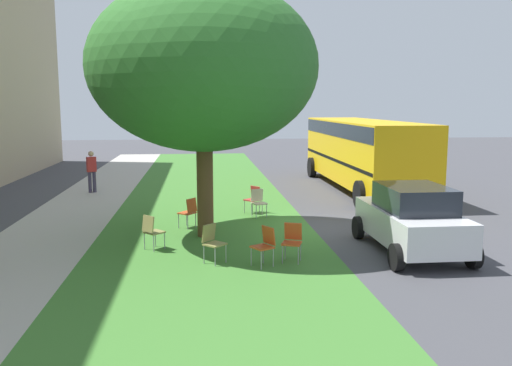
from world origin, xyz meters
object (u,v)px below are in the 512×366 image
chair_2 (265,243)px  chair_4 (292,239)px  chair_0 (258,201)px  chair_3 (212,240)px  school_bus (362,148)px  chair_6 (189,210)px  chair_1 (152,230)px  parked_car (412,219)px  pedestrian_1 (92,170)px  chair_5 (253,197)px  street_tree (203,67)px

chair_2 → chair_4: same height
chair_0 → chair_3: size_ratio=1.00×
school_bus → chair_6: bearing=132.1°
chair_1 → chair_4: (-1.29, -3.26, 0.00)m
chair_0 → chair_1: 4.75m
chair_2 → parked_car: (0.71, -3.64, 0.32)m
chair_3 → chair_4: same height
chair_6 → pedestrian_1: 7.87m
chair_4 → school_bus: size_ratio=0.08×
chair_1 → chair_2: bearing=-121.2°
chair_6 → parked_car: size_ratio=0.24×
chair_4 → school_bus: bearing=-25.2°
chair_6 → parked_car: 6.24m
chair_3 → pedestrian_1: 11.23m
chair_0 → chair_4: bearing=-177.3°
chair_3 → chair_6: bearing=9.6°
chair_5 → chair_6: bearing=133.8°
chair_3 → pedestrian_1: bearing=24.3°
chair_3 → chair_5: same height
chair_1 → chair_5: 5.18m
school_bus → pedestrian_1: bearing=88.2°
chair_2 → pedestrian_1: pedestrian_1 is taller
street_tree → school_bus: street_tree is taller
street_tree → chair_1: size_ratio=7.66×
chair_4 → school_bus: school_bus is taller
pedestrian_1 → chair_3: bearing=-155.7°
chair_2 → parked_car: 3.72m
chair_4 → pedestrian_1: pedestrian_1 is taller
chair_3 → parked_car: size_ratio=0.24×
street_tree → chair_5: 5.23m
street_tree → school_bus: bearing=-41.9°
chair_3 → chair_5: bearing=-15.2°
chair_1 → chair_2: size_ratio=1.00×
chair_1 → school_bus: 11.83m
chair_2 → pedestrian_1: (10.60, 5.76, 0.41)m
chair_5 → pedestrian_1: (4.76, 6.10, 0.41)m
chair_0 → chair_6: size_ratio=1.00×
parked_car → chair_4: bearing=98.2°
chair_3 → chair_4: size_ratio=1.00×
chair_2 → chair_4: 0.72m
street_tree → parked_car: (-2.17, -4.91, -3.68)m
chair_0 → parked_car: 5.55m
chair_0 → chair_3: bearing=162.0°
chair_5 → parked_car: 6.11m
chair_1 → parked_car: 6.31m
pedestrian_1 → chair_0: bearing=-131.0°
street_tree → chair_1: street_tree is taller
chair_6 → chair_1: bearing=159.3°
parked_car → chair_0: bearing=35.4°
parked_car → school_bus: (9.54, -1.71, 0.92)m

